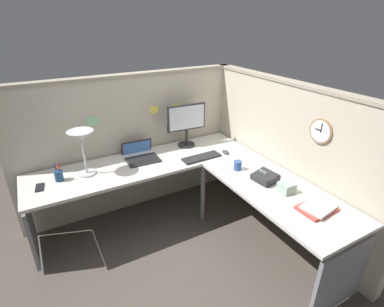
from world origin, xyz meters
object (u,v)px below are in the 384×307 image
object	(u,v)px
office_phone	(265,178)
keyboard	(201,157)
monitor	(186,122)
cell_phone	(40,187)
tissue_box	(286,187)
laptop	(140,155)
pen_cup	(59,175)
coffee_mug	(238,165)
book_stack	(317,208)
desk_lamp_dome	(81,139)
wall_clock	(321,131)
computer_mouse	(226,152)

from	to	relation	value
office_phone	keyboard	bearing A→B (deg)	111.11
keyboard	monitor	bearing A→B (deg)	85.41
monitor	cell_phone	xyz separation A→B (m)	(-1.59, -0.19, -0.29)
tissue_box	laptop	bearing A→B (deg)	124.16
pen_cup	coffee_mug	size ratio (longest dim) A/B	1.88
book_stack	tissue_box	xyz separation A→B (m)	(-0.02, 0.31, 0.02)
laptop	pen_cup	bearing A→B (deg)	-172.59
pen_cup	desk_lamp_dome	bearing A→B (deg)	0.76
laptop	desk_lamp_dome	xyz separation A→B (m)	(-0.58, -0.10, 0.34)
pen_cup	coffee_mug	distance (m)	1.70
desk_lamp_dome	pen_cup	bearing A→B (deg)	-179.24
laptop	office_phone	size ratio (longest dim) A/B	1.77
book_stack	wall_clock	xyz separation A→B (m)	(0.30, 0.31, 0.49)
monitor	coffee_mug	distance (m)	0.83
keyboard	tissue_box	xyz separation A→B (m)	(0.30, -0.93, 0.03)
book_stack	coffee_mug	distance (m)	0.86
wall_clock	laptop	bearing A→B (deg)	132.74
laptop	coffee_mug	xyz separation A→B (m)	(0.75, -0.75, 0.02)
keyboard	desk_lamp_dome	world-z (taller)	desk_lamp_dome
laptop	tissue_box	distance (m)	1.55
desk_lamp_dome	pen_cup	distance (m)	0.40
pen_cup	cell_phone	distance (m)	0.19
monitor	office_phone	distance (m)	1.14
desk_lamp_dome	office_phone	bearing A→B (deg)	-33.79
office_phone	coffee_mug	xyz separation A→B (m)	(-0.09, 0.31, 0.01)
tissue_box	book_stack	bearing A→B (deg)	-86.38
desk_lamp_dome	wall_clock	world-z (taller)	wall_clock
keyboard	pen_cup	world-z (taller)	pen_cup
office_phone	coffee_mug	world-z (taller)	office_phone
keyboard	desk_lamp_dome	distance (m)	1.22
keyboard	office_phone	world-z (taller)	office_phone
book_stack	coffee_mug	size ratio (longest dim) A/B	3.12
cell_phone	wall_clock	distance (m)	2.51
desk_lamp_dome	tissue_box	distance (m)	1.89
desk_lamp_dome	wall_clock	xyz separation A→B (m)	(1.77, -1.18, 0.15)
monitor	cell_phone	world-z (taller)	monitor
coffee_mug	wall_clock	bearing A→B (deg)	-50.79
pen_cup	wall_clock	world-z (taller)	wall_clock
desk_lamp_dome	cell_phone	distance (m)	0.56
wall_clock	keyboard	bearing A→B (deg)	123.66
pen_cup	book_stack	distance (m)	2.27
pen_cup	computer_mouse	bearing A→B (deg)	-8.97
laptop	desk_lamp_dome	size ratio (longest dim) A/B	0.89
pen_cup	cell_phone	world-z (taller)	pen_cup
desk_lamp_dome	book_stack	bearing A→B (deg)	-45.38
pen_cup	office_phone	size ratio (longest dim) A/B	0.80
laptop	coffee_mug	bearing A→B (deg)	-44.95
computer_mouse	cell_phone	size ratio (longest dim) A/B	0.72
desk_lamp_dome	tissue_box	xyz separation A→B (m)	(1.45, -1.18, -0.32)
cell_phone	wall_clock	bearing A→B (deg)	-18.93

